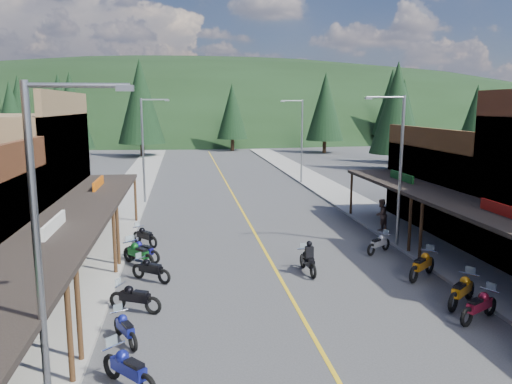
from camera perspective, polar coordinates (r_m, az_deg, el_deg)
name	(u,v)px	position (r m, az deg, el deg)	size (l,w,h in m)	color
ground	(302,318)	(18.50, 5.33, -14.10)	(220.00, 220.00, 0.00)	#38383A
centerline	(240,206)	(37.39, -1.87, -1.66)	(0.15, 90.00, 0.01)	gold
sidewalk_west	(120,209)	(37.44, -15.23, -1.88)	(3.40, 94.00, 0.15)	gray
sidewalk_east	(351,202)	(39.29, 10.84, -1.16)	(3.40, 94.00, 0.15)	gray
shop_east_3	(479,188)	(33.32, 24.18, 0.45)	(10.90, 10.20, 6.20)	#4C2D16
streetlight_0	(45,256)	(11.22, -22.96, -6.72)	(2.16, 0.18, 8.00)	gray
streetlight_1	(145,146)	(38.63, -12.59, 5.16)	(2.16, 0.18, 8.00)	gray
streetlight_2	(398,165)	(26.95, 15.94, 3.04)	(2.16, 0.18, 8.00)	gray
streetlight_3	(300,137)	(47.79, 5.09, 6.23)	(2.16, 0.18, 8.00)	gray
ridge_hill	(197,130)	(151.64, -6.80, 7.03)	(310.00, 140.00, 60.00)	black
pine_1	(59,106)	(88.67, -21.57, 9.08)	(5.88, 5.88, 12.50)	black
pine_2	(141,101)	(74.64, -13.06, 10.05)	(6.72, 6.72, 14.00)	black
pine_3	(232,111)	(82.80, -2.74, 9.21)	(5.04, 5.04, 11.00)	black
pine_4	(325,107)	(79.53, 7.93, 9.65)	(5.88, 5.88, 12.50)	black
pine_5	(392,102)	(96.25, 15.23, 9.88)	(6.72, 6.72, 14.00)	black
pine_6	(476,111)	(94.73, 23.89, 8.48)	(5.04, 5.04, 11.00)	black
pine_7	(19,106)	(96.53, -25.44, 8.83)	(5.88, 5.88, 12.50)	black
pine_8	(12,120)	(59.20, -26.16, 7.44)	(4.48, 4.48, 10.00)	black
pine_9	(403,114)	(67.52, 16.46, 8.58)	(4.93, 4.93, 10.80)	black
pine_10	(71,111)	(67.85, -20.39, 8.71)	(5.38, 5.38, 11.60)	black
pine_11	(397,108)	(59.49, 15.78, 9.25)	(5.82, 5.82, 12.40)	black
bike_west_6	(128,367)	(14.47, -14.37, -18.85)	(0.73, 2.20, 1.25)	navy
bike_west_7	(125,327)	(16.97, -14.73, -14.72)	(0.62, 1.87, 1.07)	navy
bike_west_8	(135,296)	(19.18, -13.68, -11.53)	(0.69, 2.08, 1.19)	black
bike_west_9	(151,268)	(22.15, -11.93, -8.55)	(0.67, 2.02, 1.16)	black
bike_west_10	(138,252)	(24.34, -13.31, -6.74)	(0.76, 2.27, 1.30)	#0E4819
bike_west_11	(143,250)	(24.93, -12.83, -6.45)	(0.69, 2.08, 1.19)	navy
bike_west_12	(145,235)	(27.65, -12.60, -4.84)	(0.68, 2.04, 1.17)	black
bike_east_7	(479,305)	(19.54, 24.16, -11.67)	(0.72, 2.15, 1.23)	maroon
bike_east_8	(462,289)	(20.70, 22.48, -10.21)	(0.77, 2.30, 1.32)	#C3740D
bike_east_9	(422,264)	(23.22, 18.48, -7.77)	(0.77, 2.32, 1.33)	#BE6B0D
bike_east_10	(379,243)	(26.44, 13.87, -5.64)	(0.64, 1.93, 1.10)	#A6A5AA
rider_on_bike	(308,260)	(22.78, 5.97, -7.72)	(0.84, 2.12, 1.59)	black
pedestrian_east_b	(381,215)	(30.55, 14.10, -2.52)	(0.91, 0.53, 1.88)	brown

